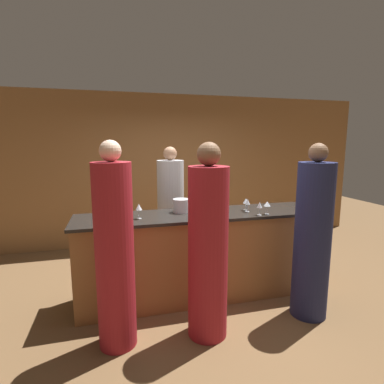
{
  "coord_description": "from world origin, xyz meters",
  "views": [
    {
      "loc": [
        -1.02,
        -3.39,
        1.9
      ],
      "look_at": [
        -0.09,
        0.1,
        1.31
      ],
      "focal_mm": 28.0,
      "sensor_mm": 36.0,
      "label": 1
    }
  ],
  "objects_px": {
    "guest_0": "(312,239)",
    "guest_2": "(208,250)",
    "wine_bottle_2": "(217,200)",
    "bartender": "(171,216)",
    "wine_bottle_1": "(304,201)",
    "wine_bottle_0": "(127,203)",
    "ice_bucket": "(181,206)",
    "guest_1": "(115,254)"
  },
  "relations": [
    {
      "from": "bartender",
      "to": "ice_bucket",
      "type": "distance_m",
      "value": 0.72
    },
    {
      "from": "guest_2",
      "to": "wine_bottle_0",
      "type": "distance_m",
      "value": 1.25
    },
    {
      "from": "guest_0",
      "to": "guest_1",
      "type": "distance_m",
      "value": 2.07
    },
    {
      "from": "ice_bucket",
      "to": "guest_1",
      "type": "bearing_deg",
      "value": -134.77
    },
    {
      "from": "guest_2",
      "to": "wine_bottle_2",
      "type": "relative_size",
      "value": 5.98
    },
    {
      "from": "guest_0",
      "to": "guest_2",
      "type": "distance_m",
      "value": 1.2
    },
    {
      "from": "wine_bottle_2",
      "to": "ice_bucket",
      "type": "relative_size",
      "value": 1.57
    },
    {
      "from": "guest_0",
      "to": "bartender",
      "type": "bearing_deg",
      "value": 130.1
    },
    {
      "from": "wine_bottle_0",
      "to": "guest_2",
      "type": "bearing_deg",
      "value": -54.63
    },
    {
      "from": "guest_0",
      "to": "guest_2",
      "type": "xyz_separation_m",
      "value": [
        -1.2,
        -0.04,
        0.0
      ]
    },
    {
      "from": "wine_bottle_0",
      "to": "wine_bottle_1",
      "type": "height_order",
      "value": "wine_bottle_0"
    },
    {
      "from": "wine_bottle_1",
      "to": "wine_bottle_2",
      "type": "relative_size",
      "value": 0.88
    },
    {
      "from": "guest_1",
      "to": "guest_2",
      "type": "distance_m",
      "value": 0.88
    },
    {
      "from": "bartender",
      "to": "guest_1",
      "type": "bearing_deg",
      "value": 61.44
    },
    {
      "from": "guest_1",
      "to": "wine_bottle_0",
      "type": "relative_size",
      "value": 6.09
    },
    {
      "from": "wine_bottle_2",
      "to": "ice_bucket",
      "type": "height_order",
      "value": "wine_bottle_2"
    },
    {
      "from": "guest_0",
      "to": "wine_bottle_2",
      "type": "height_order",
      "value": "guest_0"
    },
    {
      "from": "wine_bottle_1",
      "to": "ice_bucket",
      "type": "bearing_deg",
      "value": 170.26
    },
    {
      "from": "guest_0",
      "to": "wine_bottle_0",
      "type": "bearing_deg",
      "value": 153.57
    },
    {
      "from": "bartender",
      "to": "guest_0",
      "type": "relative_size",
      "value": 0.97
    },
    {
      "from": "bartender",
      "to": "guest_1",
      "type": "relative_size",
      "value": 0.96
    },
    {
      "from": "bartender",
      "to": "ice_bucket",
      "type": "xyz_separation_m",
      "value": [
        0.01,
        -0.66,
        0.29
      ]
    },
    {
      "from": "guest_0",
      "to": "ice_bucket",
      "type": "relative_size",
      "value": 9.36
    },
    {
      "from": "guest_0",
      "to": "ice_bucket",
      "type": "bearing_deg",
      "value": 146.22
    },
    {
      "from": "guest_0",
      "to": "guest_1",
      "type": "relative_size",
      "value": 0.99
    },
    {
      "from": "wine_bottle_2",
      "to": "ice_bucket",
      "type": "xyz_separation_m",
      "value": [
        -0.49,
        -0.05,
        -0.04
      ]
    },
    {
      "from": "guest_2",
      "to": "ice_bucket",
      "type": "bearing_deg",
      "value": 93.97
    },
    {
      "from": "wine_bottle_0",
      "to": "wine_bottle_2",
      "type": "xyz_separation_m",
      "value": [
        1.13,
        -0.06,
        -0.0
      ]
    },
    {
      "from": "wine_bottle_1",
      "to": "wine_bottle_2",
      "type": "bearing_deg",
      "value": 163.62
    },
    {
      "from": "wine_bottle_2",
      "to": "wine_bottle_1",
      "type": "bearing_deg",
      "value": -16.38
    },
    {
      "from": "wine_bottle_1",
      "to": "bartender",
      "type": "bearing_deg",
      "value": 149.17
    },
    {
      "from": "bartender",
      "to": "guest_2",
      "type": "bearing_deg",
      "value": 92.48
    },
    {
      "from": "bartender",
      "to": "guest_0",
      "type": "xyz_separation_m",
      "value": [
        1.27,
        -1.51,
        0.02
      ]
    },
    {
      "from": "wine_bottle_0",
      "to": "bartender",
      "type": "bearing_deg",
      "value": 41.34
    },
    {
      "from": "guest_0",
      "to": "wine_bottle_0",
      "type": "relative_size",
      "value": 6.01
    },
    {
      "from": "guest_2",
      "to": "bartender",
      "type": "bearing_deg",
      "value": 92.48
    },
    {
      "from": "bartender",
      "to": "guest_1",
      "type": "height_order",
      "value": "guest_1"
    },
    {
      "from": "bartender",
      "to": "wine_bottle_1",
      "type": "bearing_deg",
      "value": 149.17
    },
    {
      "from": "bartender",
      "to": "guest_1",
      "type": "xyz_separation_m",
      "value": [
        -0.81,
        -1.48,
        0.04
      ]
    },
    {
      "from": "wine_bottle_2",
      "to": "wine_bottle_0",
      "type": "bearing_deg",
      "value": 177.2
    },
    {
      "from": "bartender",
      "to": "wine_bottle_1",
      "type": "relative_size",
      "value": 6.57
    },
    {
      "from": "guest_0",
      "to": "guest_2",
      "type": "height_order",
      "value": "guest_2"
    }
  ]
}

